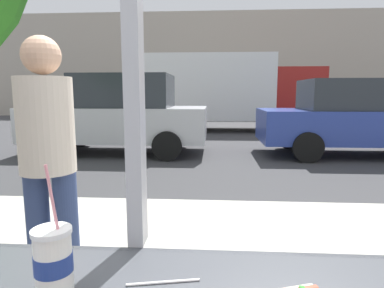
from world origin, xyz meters
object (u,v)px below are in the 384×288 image
Objects in this scene: parked_car_blue at (360,118)px; pedestrian at (48,157)px; parked_car_silver at (120,114)px; box_truck at (228,90)px; soda_cup_left at (53,262)px.

pedestrian is at bearing -126.13° from parked_car_blue.
box_truck is (2.78, 5.10, 0.63)m from parked_car_silver.
parked_car_blue is at bearing 62.29° from soda_cup_left.
box_truck is (0.92, 12.18, 0.53)m from soda_cup_left.
box_truck is 11.14m from pedestrian.
soda_cup_left is at bearing -75.27° from parked_car_silver.
pedestrian is at bearing 117.51° from soda_cup_left.
parked_car_silver is at bearing 101.99° from pedestrian.
parked_car_silver reaches higher than soda_cup_left.
soda_cup_left is 8.00m from parked_car_blue.
parked_car_silver is at bearing 104.73° from soda_cup_left.
soda_cup_left is 0.07× the size of parked_car_blue.
box_truck is 4.02× the size of pedestrian.
parked_car_blue is at bearing 0.00° from parked_car_silver.
parked_car_blue is (3.72, 7.08, -0.15)m from soda_cup_left.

